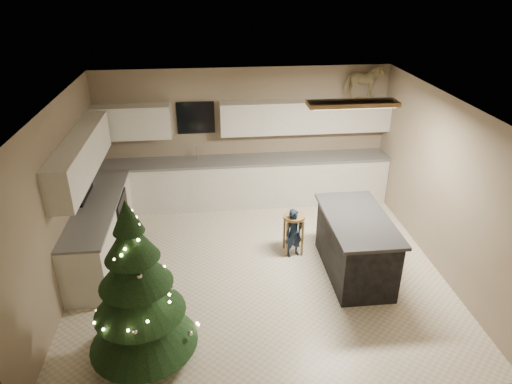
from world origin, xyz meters
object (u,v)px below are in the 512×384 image
Objects in this scene: island at (355,245)px; bar_stool at (294,225)px; christmas_tree at (138,297)px; toddler at (294,233)px; rocking_horse at (364,82)px.

bar_stool is (-0.82, 0.64, 0.03)m from island.
christmas_tree is at bearing -155.62° from island.
christmas_tree reaches higher than bar_stool.
christmas_tree is 2.54× the size of toddler.
rocking_horse is at bearing 46.26° from christmas_tree.
island is 1.04m from bar_stool.
christmas_tree reaches higher than island.
toddler reaches higher than bar_stool.
christmas_tree is 5.62m from rocking_horse.
rocking_horse is at bearing 50.48° from bar_stool.
toddler is 1.16× the size of rocking_horse.
island is 0.81× the size of christmas_tree.
rocking_horse is (3.76, 3.92, 1.46)m from christmas_tree.
island reaches higher than bar_stool.
rocking_horse is (1.59, 1.93, 1.81)m from bar_stool.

